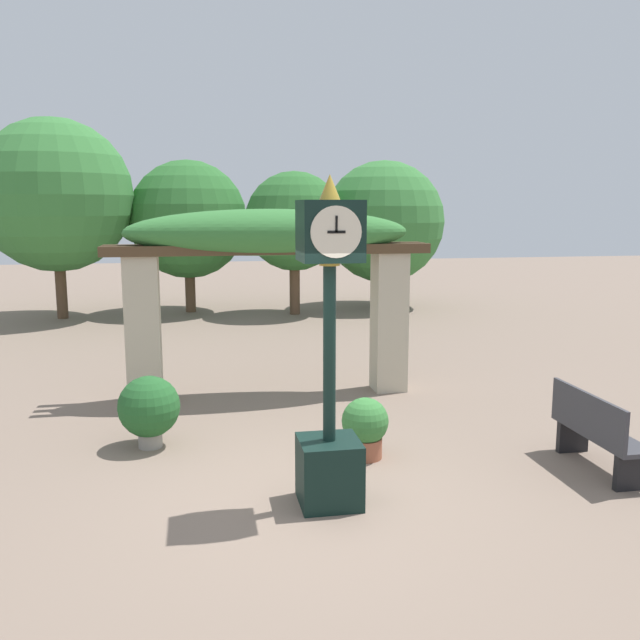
{
  "coord_description": "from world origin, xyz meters",
  "views": [
    {
      "loc": [
        -1.1,
        -6.34,
        2.91
      ],
      "look_at": [
        0.14,
        0.37,
        1.76
      ],
      "focal_mm": 38.0,
      "sensor_mm": 36.0,
      "label": 1
    }
  ],
  "objects_px": {
    "potted_plant_near_left": "(365,426)",
    "potted_plant_near_right": "(149,408)",
    "pedestal_clock": "(329,362)",
    "park_bench": "(596,433)"
  },
  "relations": [
    {
      "from": "park_bench",
      "to": "potted_plant_near_left",
      "type": "bearing_deg",
      "value": 71.25
    },
    {
      "from": "potted_plant_near_right",
      "to": "potted_plant_near_left",
      "type": "bearing_deg",
      "value": -18.1
    },
    {
      "from": "potted_plant_near_right",
      "to": "park_bench",
      "type": "distance_m",
      "value": 5.2
    },
    {
      "from": "potted_plant_near_left",
      "to": "pedestal_clock",
      "type": "bearing_deg",
      "value": -119.86
    },
    {
      "from": "potted_plant_near_left",
      "to": "potted_plant_near_right",
      "type": "distance_m",
      "value": 2.63
    },
    {
      "from": "pedestal_clock",
      "to": "potted_plant_near_right",
      "type": "bearing_deg",
      "value": 133.43
    },
    {
      "from": "pedestal_clock",
      "to": "park_bench",
      "type": "distance_m",
      "value": 3.26
    },
    {
      "from": "pedestal_clock",
      "to": "potted_plant_near_right",
      "type": "relative_size",
      "value": 3.61
    },
    {
      "from": "potted_plant_near_right",
      "to": "pedestal_clock",
      "type": "bearing_deg",
      "value": -46.57
    },
    {
      "from": "potted_plant_near_right",
      "to": "park_bench",
      "type": "xyz_separation_m",
      "value": [
        4.93,
        -1.64,
        -0.07
      ]
    }
  ]
}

